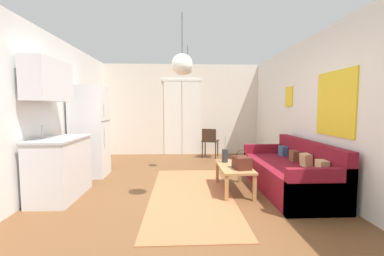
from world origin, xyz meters
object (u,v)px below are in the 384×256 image
object	(u,v)px
couch	(291,174)
refrigerator	(90,131)
bamboo_vase	(225,156)
accent_chair	(210,140)
pendant_lamp_near	(182,65)
coffee_table	(234,169)
handbag	(242,162)
pendant_lamp_far	(188,69)

from	to	relation	value
couch	refrigerator	world-z (taller)	refrigerator
bamboo_vase	accent_chair	size ratio (longest dim) A/B	0.56
refrigerator	pendant_lamp_near	xyz separation A→B (m)	(1.83, -1.70, 1.04)
pendant_lamp_near	coffee_table	bearing A→B (deg)	36.96
accent_chair	pendant_lamp_near	bearing A→B (deg)	95.35
coffee_table	refrigerator	distance (m)	2.93
refrigerator	handbag	bearing A→B (deg)	-24.93
couch	refrigerator	distance (m)	3.84
couch	accent_chair	distance (m)	2.96
handbag	refrigerator	xyz separation A→B (m)	(-2.75, 1.28, 0.37)
refrigerator	accent_chair	bearing A→B (deg)	33.15
couch	bamboo_vase	distance (m)	1.13
handbag	pendant_lamp_near	size ratio (longest dim) A/B	0.40
bamboo_vase	handbag	world-z (taller)	bamboo_vase
coffee_table	bamboo_vase	xyz separation A→B (m)	(-0.11, 0.26, 0.17)
coffee_table	refrigerator	bearing A→B (deg)	158.52
refrigerator	pendant_lamp_near	world-z (taller)	pendant_lamp_near
bamboo_vase	handbag	distance (m)	0.52
coffee_table	accent_chair	xyz separation A→B (m)	(-0.08, 2.75, 0.11)
refrigerator	accent_chair	xyz separation A→B (m)	(2.60, 1.70, -0.42)
coffee_table	pendant_lamp_near	xyz separation A→B (m)	(-0.85, -0.64, 1.57)
pendant_lamp_near	pendant_lamp_far	distance (m)	1.82
coffee_table	accent_chair	bearing A→B (deg)	91.67
handbag	pendant_lamp_far	distance (m)	2.28
refrigerator	pendant_lamp_near	bearing A→B (deg)	-42.86
coffee_table	bamboo_vase	distance (m)	0.33
coffee_table	refrigerator	size ratio (longest dim) A/B	0.56
couch	accent_chair	size ratio (longest dim) A/B	2.68
refrigerator	coffee_table	bearing A→B (deg)	-21.48
handbag	pendant_lamp_near	distance (m)	1.74
bamboo_vase	refrigerator	world-z (taller)	refrigerator
handbag	refrigerator	world-z (taller)	refrigerator
coffee_table	accent_chair	size ratio (longest dim) A/B	1.26
coffee_table	pendant_lamp_near	bearing A→B (deg)	-143.04
accent_chair	refrigerator	bearing A→B (deg)	51.32
pendant_lamp_far	handbag	bearing A→B (deg)	-60.14
handbag	pendant_lamp_near	bearing A→B (deg)	-155.65
handbag	couch	bearing A→B (deg)	13.44
pendant_lamp_near	refrigerator	bearing A→B (deg)	137.14
accent_chair	pendant_lamp_far	distance (m)	2.39
bamboo_vase	refrigerator	bearing A→B (deg)	162.94
couch	pendant_lamp_near	distance (m)	2.54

